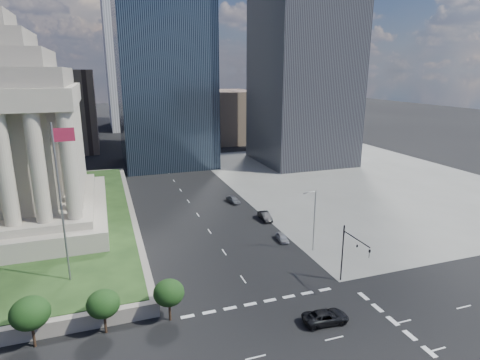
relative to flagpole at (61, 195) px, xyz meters
name	(u,v)px	position (x,y,z in m)	size (l,w,h in m)	color
ground	(160,160)	(21.83, 76.00, -13.11)	(500.00, 500.00, 0.00)	black
sidewalk_ne	(357,179)	(67.83, 36.00, -13.10)	(68.00, 90.00, 0.03)	slate
flagpole	(61,195)	(0.00, 0.00, 0.00)	(2.52, 0.24, 20.00)	slate
midrise_glass	(164,62)	(23.83, 71.00, 16.89)	(26.00, 26.00, 60.00)	black
building_filler_ne	(227,116)	(53.83, 106.00, -3.11)	(20.00, 30.00, 20.00)	brown
building_filler_nw	(60,111)	(-8.17, 106.00, 0.89)	(24.00, 30.00, 28.00)	brown
traffic_signal_ne	(351,250)	(34.33, -10.30, -7.86)	(0.30, 5.74, 8.00)	black
street_lamp_north	(313,217)	(35.16, 1.00, -7.45)	(2.13, 0.22, 10.00)	slate
pickup_truck	(326,317)	(27.38, -16.24, -12.38)	(5.30, 2.44, 1.47)	black
parked_sedan_near	(282,237)	(32.29, 5.99, -12.49)	(1.48, 3.67, 1.25)	#9B9CA3
parked_sedan_mid	(265,216)	(33.33, 15.97, -12.35)	(1.62, 4.65, 1.53)	black
parked_sedan_far	(233,199)	(30.83, 27.85, -12.37)	(4.36, 1.76, 1.49)	slate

